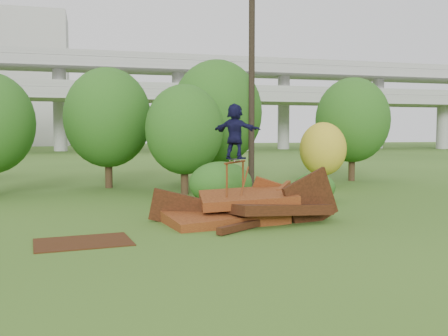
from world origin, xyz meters
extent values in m
plane|color=#2D5116|center=(0.00, 0.00, 0.00)|extent=(240.00, 240.00, 0.00)
cube|color=#41140B|center=(-0.99, 1.28, 0.18)|extent=(3.73, 2.60, 0.57)
cube|color=black|center=(0.51, 0.98, 0.42)|extent=(3.29, 2.40, 0.59)
cube|color=#41140B|center=(-0.19, 1.48, 0.70)|extent=(3.14, 2.32, 0.60)
cube|color=black|center=(1.61, 0.78, 0.65)|extent=(2.06, 0.57, 2.02)
cube|color=#41140B|center=(0.81, 2.28, 0.55)|extent=(1.51, 0.71, 1.52)
cube|color=black|center=(-2.19, 1.68, 0.35)|extent=(1.99, 0.96, 1.36)
cube|color=black|center=(-0.69, 0.08, 0.12)|extent=(2.01, 1.52, 0.19)
cube|color=#41140B|center=(1.21, 1.98, 0.95)|extent=(0.88, 1.09, 0.31)
cylinder|color=#632E0F|center=(-0.93, 1.21, 0.90)|extent=(0.06, 0.06, 1.80)
cylinder|color=#632E0F|center=(-0.08, 2.32, 0.90)|extent=(0.06, 0.06, 1.80)
cylinder|color=#632E0F|center=(-0.50, 1.76, 1.80)|extent=(1.09, 1.39, 0.06)
cube|color=black|center=(-0.51, 1.75, 1.89)|extent=(0.55, 0.64, 0.02)
cylinder|color=beige|center=(-0.60, 1.51, 1.85)|extent=(0.05, 0.06, 0.05)
cylinder|color=beige|center=(-0.72, 1.60, 1.85)|extent=(0.05, 0.06, 0.05)
cylinder|color=beige|center=(-0.31, 1.89, 1.85)|extent=(0.05, 0.06, 0.05)
cylinder|color=beige|center=(-0.42, 1.98, 1.85)|extent=(0.05, 0.06, 0.05)
imported|color=#111133|center=(-0.51, 1.75, 2.75)|extent=(1.49, 1.47, 1.71)
cube|color=#371C0B|center=(-5.07, -0.47, 0.01)|extent=(2.47, 1.88, 0.03)
cylinder|color=black|center=(-3.97, 12.01, 0.93)|extent=(0.36, 0.36, 1.87)
ellipsoid|color=#1F5015|center=(-3.97, 12.01, 3.45)|extent=(4.23, 4.23, 4.87)
cylinder|color=black|center=(-0.85, 8.42, 0.79)|extent=(0.33, 0.33, 1.57)
ellipsoid|color=#1F5015|center=(-0.85, 8.42, 2.85)|extent=(3.42, 3.42, 3.93)
cylinder|color=black|center=(1.44, 11.68, 1.01)|extent=(0.37, 0.37, 2.02)
ellipsoid|color=#1F5015|center=(1.44, 11.68, 3.76)|extent=(4.62, 4.62, 5.32)
cylinder|color=black|center=(6.51, 9.89, 0.51)|extent=(0.29, 0.29, 1.01)
ellipsoid|color=#A58C19|center=(6.51, 9.89, 1.89)|extent=(2.35, 2.35, 2.70)
cylinder|color=black|center=(9.46, 12.20, 0.94)|extent=(0.36, 0.36, 1.88)
ellipsoid|color=#1F5015|center=(9.46, 12.20, 3.43)|extent=(4.14, 4.14, 4.76)
ellipsoid|color=#1F5015|center=(-0.16, 4.84, 0.82)|extent=(2.37, 2.19, 1.64)
ellipsoid|color=#1F5015|center=(3.58, 4.67, 0.58)|extent=(1.64, 1.51, 1.16)
cylinder|color=black|center=(2.38, 8.88, 5.57)|extent=(0.28, 0.28, 11.14)
cube|color=gray|center=(0.00, 60.00, 8.00)|extent=(160.00, 9.00, 1.40)
cube|color=gray|center=(0.00, 66.00, 13.00)|extent=(160.00, 9.00, 1.40)
cylinder|color=gray|center=(0.00, 60.00, 4.00)|extent=(2.20, 2.20, 8.00)
cylinder|color=gray|center=(18.00, 60.00, 4.00)|extent=(2.20, 2.20, 8.00)
cube|color=#9E9E99|center=(-16.00, 102.00, 14.00)|extent=(14.00, 14.00, 28.00)
camera|label=1|loc=(-4.88, -13.06, 2.69)|focal=40.00mm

